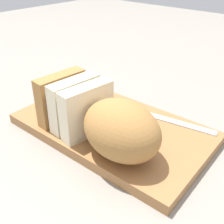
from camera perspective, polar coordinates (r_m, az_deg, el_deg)
The scene contains 7 objects.
ground_plane at distance 0.62m, azimuth 0.00°, elevation -4.16°, with size 3.00×3.00×0.00m, color gray.
cutting_board at distance 0.61m, azimuth 0.00°, elevation -3.31°, with size 0.42×0.25×0.02m, color #9E6B3D.
bread_loaf at distance 0.52m, azimuth -2.11°, elevation -1.52°, with size 0.28×0.13×0.11m.
bread_knife at distance 0.66m, azimuth 3.14°, elevation 1.31°, with size 0.28×0.07×0.02m.
crumb_near_knife at distance 0.60m, azimuth -6.46°, elevation -2.69°, with size 0.00×0.00×0.00m, color #A8753D.
crumb_near_loaf at distance 0.65m, azimuth -6.18°, elevation 0.09°, with size 0.01×0.01×0.01m, color #A8753D.
crumb_stray_left at distance 0.61m, azimuth -3.59°, elevation -2.10°, with size 0.01×0.01×0.01m, color #A8753D.
Camera 1 is at (-0.34, 0.38, 0.35)m, focal length 43.55 mm.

